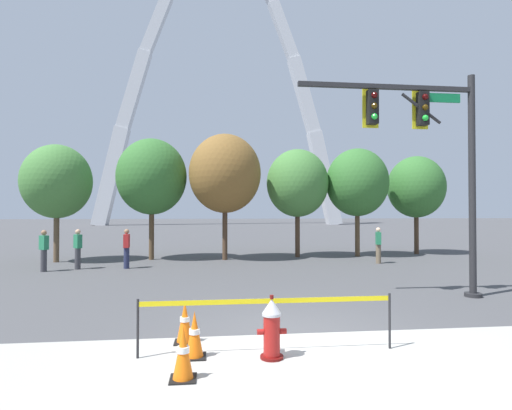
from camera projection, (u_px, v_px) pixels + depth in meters
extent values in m
plane|color=#474749|center=(296.00, 334.00, 7.43)|extent=(240.00, 240.00, 0.00)
cylinder|color=#5E0F0D|center=(272.00, 357.00, 6.19)|extent=(0.36, 0.36, 0.05)
cylinder|color=maroon|center=(272.00, 336.00, 6.20)|extent=(0.26, 0.26, 0.62)
cylinder|color=#B7B7BC|center=(272.00, 314.00, 6.21)|extent=(0.30, 0.30, 0.04)
cone|color=#B7B7BC|center=(272.00, 306.00, 6.21)|extent=(0.30, 0.30, 0.22)
cylinder|color=#5E0F0D|center=(272.00, 297.00, 6.21)|extent=(0.06, 0.06, 0.06)
cylinder|color=maroon|center=(260.00, 332.00, 6.18)|extent=(0.10, 0.09, 0.09)
cylinder|color=maroon|center=(283.00, 331.00, 6.22)|extent=(0.10, 0.09, 0.09)
cylinder|color=maroon|center=(270.00, 334.00, 6.40)|extent=(0.13, 0.14, 0.13)
cylinder|color=#5E0F0D|center=(269.00, 332.00, 6.48)|extent=(0.15, 0.03, 0.15)
cylinder|color=#232326|center=(138.00, 329.00, 6.20)|extent=(0.04, 0.04, 0.93)
cylinder|color=#232326|center=(390.00, 321.00, 6.64)|extent=(0.04, 0.04, 0.93)
cube|color=yellow|center=(268.00, 301.00, 6.43)|extent=(4.10, 0.02, 0.08)
cube|color=black|center=(183.00, 379.00, 5.41)|extent=(0.36, 0.36, 0.03)
cone|color=orange|center=(183.00, 352.00, 5.42)|extent=(0.28, 0.28, 0.70)
cylinder|color=white|center=(183.00, 349.00, 5.42)|extent=(0.17, 0.17, 0.08)
cube|color=black|center=(194.00, 357.00, 6.23)|extent=(0.36, 0.36, 0.03)
cone|color=orange|center=(195.00, 334.00, 6.24)|extent=(0.28, 0.28, 0.70)
cylinder|color=white|center=(195.00, 331.00, 6.24)|extent=(0.17, 0.17, 0.08)
cube|color=black|center=(185.00, 342.00, 6.94)|extent=(0.36, 0.36, 0.03)
cone|color=orange|center=(185.00, 321.00, 6.94)|extent=(0.28, 0.28, 0.70)
cylinder|color=white|center=(185.00, 319.00, 6.94)|extent=(0.17, 0.17, 0.08)
cylinder|color=#232326|center=(472.00, 186.00, 10.76)|extent=(0.18, 0.18, 6.00)
cylinder|color=#232326|center=(473.00, 295.00, 10.71)|extent=(0.44, 0.44, 0.10)
cube|color=#232326|center=(387.00, 87.00, 10.54)|extent=(4.80, 0.12, 0.12)
cylinder|color=#232326|center=(421.00, 109.00, 10.63)|extent=(1.11, 0.08, 0.81)
cube|color=black|center=(423.00, 109.00, 10.64)|extent=(0.26, 0.24, 0.90)
cube|color=gold|center=(420.00, 110.00, 10.78)|extent=(0.44, 0.03, 1.04)
sphere|color=#360606|center=(425.00, 97.00, 10.51)|extent=(0.16, 0.16, 0.16)
sphere|color=#392706|center=(425.00, 107.00, 10.51)|extent=(0.16, 0.16, 0.16)
sphere|color=green|center=(425.00, 118.00, 10.50)|extent=(0.16, 0.16, 0.16)
cube|color=black|center=(372.00, 107.00, 10.48)|extent=(0.26, 0.24, 0.90)
cube|color=gold|center=(370.00, 109.00, 10.62)|extent=(0.44, 0.03, 1.04)
sphere|color=#360606|center=(374.00, 95.00, 10.36)|extent=(0.16, 0.16, 0.16)
sphere|color=#392706|center=(374.00, 106.00, 10.35)|extent=(0.16, 0.16, 0.16)
sphere|color=green|center=(374.00, 117.00, 10.35)|extent=(0.16, 0.16, 0.16)
cube|color=#0F6638|center=(444.00, 98.00, 10.69)|extent=(0.90, 0.04, 0.24)
cube|color=silver|center=(111.00, 177.00, 66.37)|extent=(5.94, 2.32, 16.85)
cube|color=silver|center=(134.00, 90.00, 67.02)|extent=(5.68, 2.07, 13.65)
cube|color=silver|center=(156.00, 25.00, 67.61)|extent=(5.40, 1.83, 10.48)
cube|color=silver|center=(283.00, 31.00, 70.05)|extent=(5.40, 1.83, 10.48)
cube|color=silver|center=(304.00, 96.00, 70.27)|extent=(5.68, 2.07, 13.65)
cube|color=silver|center=(324.00, 179.00, 70.44)|extent=(5.94, 2.32, 16.85)
cylinder|color=brown|center=(56.00, 237.00, 18.06)|extent=(0.24, 0.24, 2.29)
ellipsoid|color=#427A38|center=(57.00, 181.00, 18.10)|extent=(3.06, 3.06, 3.36)
cylinder|color=brown|center=(152.00, 234.00, 19.00)|extent=(0.24, 0.24, 2.48)
ellipsoid|color=#336B2D|center=(152.00, 177.00, 19.04)|extent=(3.31, 3.31, 3.64)
cylinder|color=#473323|center=(225.00, 233.00, 18.93)|extent=(0.24, 0.24, 2.57)
ellipsoid|color=brown|center=(225.00, 174.00, 18.98)|extent=(3.43, 3.43, 3.77)
cylinder|color=#473323|center=(297.00, 234.00, 20.10)|extent=(0.24, 0.24, 2.34)
ellipsoid|color=#427A38|center=(297.00, 183.00, 20.14)|extent=(3.12, 3.12, 3.43)
cylinder|color=brown|center=(357.00, 233.00, 20.40)|extent=(0.24, 0.24, 2.37)
ellipsoid|color=#336B2D|center=(357.00, 182.00, 20.45)|extent=(3.16, 3.16, 3.48)
cylinder|color=#473323|center=(416.00, 233.00, 21.54)|extent=(0.24, 0.24, 2.27)
ellipsoid|color=#336B2D|center=(416.00, 187.00, 21.58)|extent=(3.03, 3.03, 3.33)
cylinder|color=#38383D|center=(44.00, 261.00, 15.18)|extent=(0.22, 0.22, 0.84)
cube|color=#23754C|center=(44.00, 243.00, 15.19)|extent=(0.39, 0.36, 0.54)
sphere|color=#936B4C|center=(44.00, 233.00, 15.20)|extent=(0.20, 0.20, 0.20)
cylinder|color=#38383D|center=(78.00, 259.00, 15.81)|extent=(0.22, 0.22, 0.84)
cube|color=#23754C|center=(78.00, 241.00, 15.82)|extent=(0.38, 0.38, 0.54)
sphere|color=tan|center=(78.00, 232.00, 15.83)|extent=(0.20, 0.20, 0.20)
cylinder|color=brown|center=(378.00, 254.00, 17.58)|extent=(0.22, 0.22, 0.84)
cube|color=#23754C|center=(378.00, 238.00, 17.59)|extent=(0.28, 0.38, 0.54)
sphere|color=beige|center=(378.00, 230.00, 17.60)|extent=(0.20, 0.20, 0.20)
cylinder|color=#232847|center=(127.00, 258.00, 16.01)|extent=(0.22, 0.22, 0.84)
cube|color=#B22323|center=(127.00, 241.00, 16.03)|extent=(0.20, 0.34, 0.54)
sphere|color=#936B4C|center=(127.00, 232.00, 16.03)|extent=(0.20, 0.20, 0.20)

